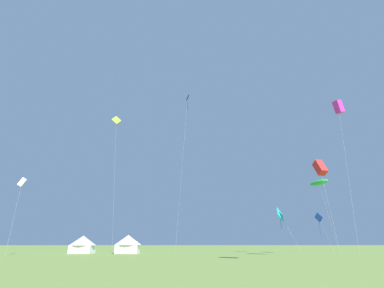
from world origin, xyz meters
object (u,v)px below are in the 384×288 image
object	(u,v)px
kite_magenta_box	(338,107)
festival_tent_right	(83,244)
kite_cyan_diamond	(280,215)
festival_tent_left	(128,243)
kite_white_box	(22,182)
kite_lime_diamond	(116,123)
kite_green_parafoil	(319,183)
kite_blue_diamond	(319,218)
kite_black_diamond	(187,102)
kite_red_box	(320,168)

from	to	relation	value
kite_magenta_box	festival_tent_right	xyz separation A→B (m)	(-42.62, 15.56, -20.61)
kite_cyan_diamond	festival_tent_left	bearing A→B (deg)	160.20
kite_white_box	festival_tent_left	bearing A→B (deg)	41.37
kite_lime_diamond	kite_green_parafoil	size ratio (longest dim) A/B	2.25
kite_white_box	kite_cyan_diamond	distance (m)	40.37
kite_lime_diamond	festival_tent_left	world-z (taller)	kite_lime_diamond
kite_magenta_box	festival_tent_right	world-z (taller)	kite_magenta_box
kite_blue_diamond	kite_black_diamond	size ratio (longest dim) A/B	0.22
kite_lime_diamond	kite_white_box	world-z (taller)	kite_lime_diamond
kite_green_parafoil	festival_tent_left	bearing A→B (deg)	166.95
festival_tent_right	kite_red_box	bearing A→B (deg)	-23.99
kite_black_diamond	kite_red_box	bearing A→B (deg)	-49.13
kite_green_parafoil	kite_black_diamond	bearing A→B (deg)	150.75
kite_red_box	festival_tent_left	world-z (taller)	kite_red_box
festival_tent_right	kite_blue_diamond	bearing A→B (deg)	4.12
kite_black_diamond	kite_green_parafoil	bearing A→B (deg)	-29.25
kite_green_parafoil	kite_cyan_diamond	world-z (taller)	kite_green_parafoil
kite_magenta_box	festival_tent_right	distance (m)	49.83
kite_lime_diamond	festival_tent_right	xyz separation A→B (m)	(-3.87, -1.59, -24.36)
kite_green_parafoil	festival_tent_right	distance (m)	43.37
kite_white_box	kite_red_box	world-z (taller)	kite_red_box
kite_red_box	kite_cyan_diamond	world-z (taller)	kite_red_box
kite_red_box	festival_tent_right	xyz separation A→B (m)	(-37.76, 16.81, -10.42)
kite_cyan_diamond	kite_red_box	bearing A→B (deg)	-62.52
kite_green_parafoil	kite_black_diamond	world-z (taller)	kite_black_diamond
kite_white_box	festival_tent_right	distance (m)	16.60
kite_red_box	kite_black_diamond	size ratio (longest dim) A/B	0.38
kite_magenta_box	kite_lime_diamond	bearing A→B (deg)	156.13
festival_tent_right	festival_tent_left	distance (m)	8.18
kite_green_parafoil	kite_cyan_diamond	xyz separation A→B (m)	(-7.68, -1.51, -5.64)
kite_red_box	festival_tent_left	size ratio (longest dim) A/B	2.71
kite_blue_diamond	festival_tent_right	world-z (taller)	kite_blue_diamond
kite_red_box	kite_cyan_diamond	bearing A→B (deg)	117.48
kite_magenta_box	kite_cyan_diamond	distance (m)	19.55
kite_magenta_box	kite_black_diamond	size ratio (longest dim) A/B	0.67
festival_tent_right	kite_cyan_diamond	bearing A→B (deg)	-15.27
kite_lime_diamond	kite_red_box	xyz separation A→B (m)	(33.88, -18.39, -13.94)
kite_cyan_diamond	kite_black_diamond	size ratio (longest dim) A/B	0.21
kite_white_box	kite_black_diamond	bearing A→B (deg)	34.86
festival_tent_left	kite_magenta_box	bearing A→B (deg)	-24.31
kite_blue_diamond	kite_green_parafoil	distance (m)	12.85
kite_blue_diamond	festival_tent_right	distance (m)	45.99
kite_blue_diamond	kite_cyan_diamond	world-z (taller)	kite_blue_diamond
kite_cyan_diamond	kite_black_diamond	xyz separation A→B (m)	(-14.83, 14.11, 26.60)
kite_black_diamond	kite_blue_diamond	bearing A→B (deg)	-3.44
kite_magenta_box	kite_black_diamond	distance (m)	32.92
kite_green_parafoil	festival_tent_left	world-z (taller)	kite_green_parafoil
kite_magenta_box	kite_cyan_diamond	size ratio (longest dim) A/B	3.18
kite_white_box	kite_green_parafoil	bearing A→B (deg)	5.88
kite_lime_diamond	kite_cyan_diamond	world-z (taller)	kite_lime_diamond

